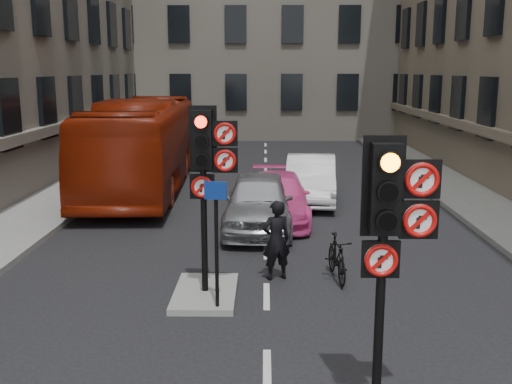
{
  "coord_description": "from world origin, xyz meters",
  "views": [
    {
      "loc": [
        -0.04,
        -6.05,
        4.35
      ],
      "look_at": [
        -0.17,
        2.47,
        2.6
      ],
      "focal_mm": 42.0,
      "sensor_mm": 36.0,
      "label": 1
    }
  ],
  "objects_px": {
    "signal_near": "(391,218)",
    "signal_far": "(207,159)",
    "info_sign": "(216,227)",
    "car_pink": "(277,198)",
    "motorcycle": "(337,258)",
    "motorcyclist": "(276,240)",
    "car_white": "(311,179)",
    "car_silver": "(258,202)",
    "bus_red": "(144,144)"
  },
  "relations": [
    {
      "from": "car_white",
      "to": "info_sign",
      "type": "distance_m",
      "value": 9.84
    },
    {
      "from": "bus_red",
      "to": "motorcyclist",
      "type": "relative_size",
      "value": 6.97
    },
    {
      "from": "signal_near",
      "to": "car_silver",
      "type": "distance_m",
      "value": 9.36
    },
    {
      "from": "signal_far",
      "to": "info_sign",
      "type": "xyz_separation_m",
      "value": [
        0.21,
        -0.81,
        -1.08
      ]
    },
    {
      "from": "signal_near",
      "to": "car_silver",
      "type": "xyz_separation_m",
      "value": [
        -1.7,
        9.02,
        -1.8
      ]
    },
    {
      "from": "motorcyclist",
      "to": "motorcycle",
      "type": "bearing_deg",
      "value": 160.48
    },
    {
      "from": "signal_far",
      "to": "info_sign",
      "type": "bearing_deg",
      "value": -75.25
    },
    {
      "from": "motorcyclist",
      "to": "bus_red",
      "type": "bearing_deg",
      "value": -83.81
    },
    {
      "from": "signal_near",
      "to": "motorcycle",
      "type": "xyz_separation_m",
      "value": [
        -0.01,
        5.01,
        -2.11
      ]
    },
    {
      "from": "signal_far",
      "to": "bus_red",
      "type": "bearing_deg",
      "value": 107.46
    },
    {
      "from": "car_pink",
      "to": "car_silver",
      "type": "bearing_deg",
      "value": -115.36
    },
    {
      "from": "car_pink",
      "to": "bus_red",
      "type": "xyz_separation_m",
      "value": [
        -4.82,
        4.67,
        0.99
      ]
    },
    {
      "from": "motorcyclist",
      "to": "car_silver",
      "type": "bearing_deg",
      "value": -103.65
    },
    {
      "from": "signal_near",
      "to": "car_pink",
      "type": "distance_m",
      "value": 10.34
    },
    {
      "from": "car_silver",
      "to": "car_white",
      "type": "height_order",
      "value": "car_silver"
    },
    {
      "from": "car_white",
      "to": "motorcycle",
      "type": "relative_size",
      "value": 2.93
    },
    {
      "from": "signal_near",
      "to": "info_sign",
      "type": "distance_m",
      "value": 4.1
    },
    {
      "from": "car_pink",
      "to": "bus_red",
      "type": "relative_size",
      "value": 0.39
    },
    {
      "from": "bus_red",
      "to": "car_silver",
      "type": "bearing_deg",
      "value": -55.78
    },
    {
      "from": "car_white",
      "to": "signal_near",
      "type": "bearing_deg",
      "value": -85.09
    },
    {
      "from": "signal_near",
      "to": "car_pink",
      "type": "relative_size",
      "value": 0.78
    },
    {
      "from": "motorcycle",
      "to": "motorcyclist",
      "type": "height_order",
      "value": "motorcyclist"
    },
    {
      "from": "signal_near",
      "to": "car_pink",
      "type": "height_order",
      "value": "signal_near"
    },
    {
      "from": "info_sign",
      "to": "bus_red",
      "type": "bearing_deg",
      "value": 116.28
    },
    {
      "from": "car_pink",
      "to": "motorcyclist",
      "type": "relative_size",
      "value": 2.7
    },
    {
      "from": "signal_far",
      "to": "car_pink",
      "type": "bearing_deg",
      "value": 76.79
    },
    {
      "from": "car_white",
      "to": "car_pink",
      "type": "distance_m",
      "value": 2.85
    },
    {
      "from": "motorcycle",
      "to": "car_white",
      "type": "bearing_deg",
      "value": 84.01
    },
    {
      "from": "signal_far",
      "to": "motorcycle",
      "type": "height_order",
      "value": "signal_far"
    },
    {
      "from": "car_silver",
      "to": "info_sign",
      "type": "relative_size",
      "value": 1.98
    },
    {
      "from": "signal_far",
      "to": "car_white",
      "type": "relative_size",
      "value": 0.78
    },
    {
      "from": "car_pink",
      "to": "info_sign",
      "type": "relative_size",
      "value": 1.98
    },
    {
      "from": "signal_far",
      "to": "motorcycle",
      "type": "xyz_separation_m",
      "value": [
        2.59,
        1.01,
        -2.23
      ]
    },
    {
      "from": "signal_near",
      "to": "info_sign",
      "type": "height_order",
      "value": "signal_near"
    },
    {
      "from": "car_pink",
      "to": "motorcyclist",
      "type": "bearing_deg",
      "value": -90.44
    },
    {
      "from": "signal_near",
      "to": "motorcyclist",
      "type": "height_order",
      "value": "signal_near"
    },
    {
      "from": "signal_near",
      "to": "car_silver",
      "type": "height_order",
      "value": "signal_near"
    },
    {
      "from": "car_silver",
      "to": "car_white",
      "type": "relative_size",
      "value": 1.0
    },
    {
      "from": "car_pink",
      "to": "info_sign",
      "type": "xyz_separation_m",
      "value": [
        -1.22,
        -6.91,
        0.95
      ]
    },
    {
      "from": "motorcyclist",
      "to": "car_white",
      "type": "bearing_deg",
      "value": -119.13
    },
    {
      "from": "info_sign",
      "to": "car_pink",
      "type": "bearing_deg",
      "value": 89.02
    },
    {
      "from": "bus_red",
      "to": "info_sign",
      "type": "xyz_separation_m",
      "value": [
        3.6,
        -11.58,
        -0.03
      ]
    },
    {
      "from": "motorcycle",
      "to": "car_silver",
      "type": "bearing_deg",
      "value": 107.02
    },
    {
      "from": "car_white",
      "to": "motorcyclist",
      "type": "distance_m",
      "value": 7.79
    },
    {
      "from": "signal_near",
      "to": "signal_far",
      "type": "height_order",
      "value": "signal_far"
    },
    {
      "from": "motorcyclist",
      "to": "info_sign",
      "type": "height_order",
      "value": "info_sign"
    },
    {
      "from": "car_pink",
      "to": "motorcycle",
      "type": "bearing_deg",
      "value": -76.25
    },
    {
      "from": "signal_near",
      "to": "signal_far",
      "type": "xyz_separation_m",
      "value": [
        -2.6,
        4.0,
        0.12
      ]
    },
    {
      "from": "info_sign",
      "to": "signal_near",
      "type": "bearing_deg",
      "value": -44.17
    },
    {
      "from": "signal_far",
      "to": "motorcycle",
      "type": "bearing_deg",
      "value": 21.23
    }
  ]
}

